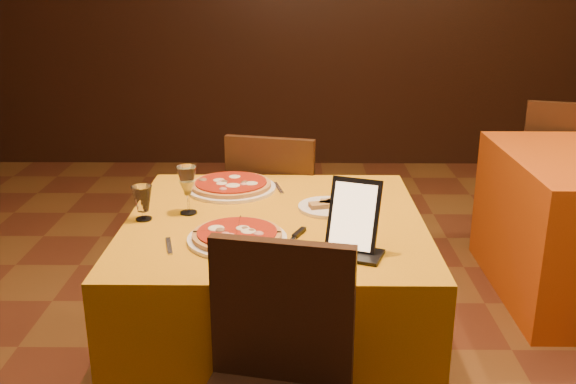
{
  "coord_description": "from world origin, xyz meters",
  "views": [
    {
      "loc": [
        -0.24,
        -2.1,
        1.61
      ],
      "look_at": [
        -0.26,
        0.12,
        0.86
      ],
      "focal_mm": 40.0,
      "sensor_mm": 36.0,
      "label": 1
    }
  ],
  "objects_px": {
    "wine_glass": "(188,190)",
    "tablet": "(354,215)",
    "pizza_near": "(237,237)",
    "pizza_far": "(231,186)",
    "chair_main_far": "(280,217)",
    "chair_side_far": "(553,169)",
    "water_glass": "(143,203)",
    "main_table": "(275,308)"
  },
  "relations": [
    {
      "from": "main_table",
      "to": "wine_glass",
      "type": "relative_size",
      "value": 5.79
    },
    {
      "from": "pizza_far",
      "to": "wine_glass",
      "type": "bearing_deg",
      "value": -114.92
    },
    {
      "from": "chair_main_far",
      "to": "tablet",
      "type": "bearing_deg",
      "value": 116.58
    },
    {
      "from": "pizza_near",
      "to": "water_glass",
      "type": "height_order",
      "value": "water_glass"
    },
    {
      "from": "main_table",
      "to": "water_glass",
      "type": "height_order",
      "value": "water_glass"
    },
    {
      "from": "pizza_far",
      "to": "pizza_near",
      "type": "bearing_deg",
      "value": -82.47
    },
    {
      "from": "main_table",
      "to": "water_glass",
      "type": "distance_m",
      "value": 0.65
    },
    {
      "from": "chair_main_far",
      "to": "water_glass",
      "type": "distance_m",
      "value": 1.01
    },
    {
      "from": "pizza_far",
      "to": "wine_glass",
      "type": "distance_m",
      "value": 0.33
    },
    {
      "from": "chair_side_far",
      "to": "water_glass",
      "type": "relative_size",
      "value": 7.0
    },
    {
      "from": "wine_glass",
      "to": "tablet",
      "type": "height_order",
      "value": "tablet"
    },
    {
      "from": "main_table",
      "to": "tablet",
      "type": "height_order",
      "value": "tablet"
    },
    {
      "from": "pizza_near",
      "to": "wine_glass",
      "type": "bearing_deg",
      "value": 128.18
    },
    {
      "from": "chair_main_far",
      "to": "water_glass",
      "type": "relative_size",
      "value": 7.0
    },
    {
      "from": "chair_main_far",
      "to": "pizza_far",
      "type": "relative_size",
      "value": 2.42
    },
    {
      "from": "chair_side_far",
      "to": "tablet",
      "type": "distance_m",
      "value": 2.46
    },
    {
      "from": "pizza_near",
      "to": "wine_glass",
      "type": "distance_m",
      "value": 0.35
    },
    {
      "from": "tablet",
      "to": "main_table",
      "type": "bearing_deg",
      "value": 153.18
    },
    {
      "from": "main_table",
      "to": "pizza_near",
      "type": "distance_m",
      "value": 0.46
    },
    {
      "from": "pizza_far",
      "to": "chair_side_far",
      "type": "bearing_deg",
      "value": 34.98
    },
    {
      "from": "chair_main_far",
      "to": "pizza_far",
      "type": "xyz_separation_m",
      "value": [
        -0.19,
        -0.45,
        0.31
      ]
    },
    {
      "from": "chair_main_far",
      "to": "pizza_far",
      "type": "height_order",
      "value": "chair_main_far"
    },
    {
      "from": "pizza_near",
      "to": "tablet",
      "type": "relative_size",
      "value": 1.4
    },
    {
      "from": "chair_main_far",
      "to": "water_glass",
      "type": "bearing_deg",
      "value": 71.9
    },
    {
      "from": "chair_main_far",
      "to": "water_glass",
      "type": "xyz_separation_m",
      "value": [
        -0.48,
        -0.81,
        0.36
      ]
    },
    {
      "from": "chair_main_far",
      "to": "chair_side_far",
      "type": "bearing_deg",
      "value": -140.12
    },
    {
      "from": "main_table",
      "to": "chair_main_far",
      "type": "bearing_deg",
      "value": 90.0
    },
    {
      "from": "chair_side_far",
      "to": "water_glass",
      "type": "height_order",
      "value": "chair_side_far"
    },
    {
      "from": "chair_main_far",
      "to": "tablet",
      "type": "height_order",
      "value": "tablet"
    },
    {
      "from": "chair_main_far",
      "to": "wine_glass",
      "type": "height_order",
      "value": "wine_glass"
    },
    {
      "from": "main_table",
      "to": "water_glass",
      "type": "xyz_separation_m",
      "value": [
        -0.48,
        -0.02,
        0.44
      ]
    },
    {
      "from": "pizza_near",
      "to": "tablet",
      "type": "height_order",
      "value": "tablet"
    },
    {
      "from": "chair_main_far",
      "to": "wine_glass",
      "type": "distance_m",
      "value": 0.9
    },
    {
      "from": "wine_glass",
      "to": "chair_side_far",
      "type": "bearing_deg",
      "value": 38.51
    },
    {
      "from": "tablet",
      "to": "pizza_near",
      "type": "bearing_deg",
      "value": -169.78
    },
    {
      "from": "chair_side_far",
      "to": "wine_glass",
      "type": "relative_size",
      "value": 4.79
    },
    {
      "from": "pizza_near",
      "to": "water_glass",
      "type": "bearing_deg",
      "value": 151.71
    },
    {
      "from": "chair_main_far",
      "to": "tablet",
      "type": "relative_size",
      "value": 3.73
    },
    {
      "from": "tablet",
      "to": "water_glass",
      "type": "bearing_deg",
      "value": -179.13
    },
    {
      "from": "pizza_far",
      "to": "tablet",
      "type": "bearing_deg",
      "value": -53.53
    },
    {
      "from": "chair_side_far",
      "to": "chair_main_far",
      "type": "bearing_deg",
      "value": 43.64
    },
    {
      "from": "pizza_near",
      "to": "pizza_far",
      "type": "relative_size",
      "value": 0.9
    }
  ]
}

